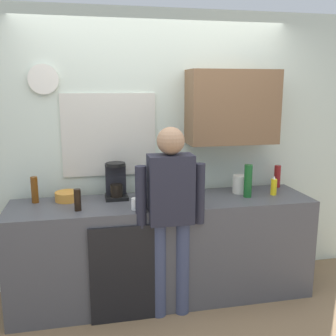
% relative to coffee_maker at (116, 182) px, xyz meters
% --- Properties ---
extents(ground_plane, '(8.00, 8.00, 0.00)m').
position_rel_coffee_maker_xyz_m(ground_plane, '(0.40, -0.47, -1.06)').
color(ground_plane, '#8C6D4C').
extents(kitchen_counter, '(2.67, 0.64, 0.92)m').
position_rel_coffee_maker_xyz_m(kitchen_counter, '(0.40, -0.17, -0.60)').
color(kitchen_counter, '#4C4C51').
rests_on(kitchen_counter, ground_plane).
extents(dishwasher_panel, '(0.56, 0.02, 0.82)m').
position_rel_coffee_maker_xyz_m(dishwasher_panel, '(0.01, -0.51, -0.65)').
color(dishwasher_panel, black).
rests_on(dishwasher_panel, ground_plane).
extents(back_wall_assembly, '(4.27, 0.42, 2.60)m').
position_rel_coffee_maker_xyz_m(back_wall_assembly, '(0.49, 0.22, 0.30)').
color(back_wall_assembly, silver).
rests_on(back_wall_assembly, ground_plane).
extents(coffee_maker, '(0.20, 0.20, 0.33)m').
position_rel_coffee_maker_xyz_m(coffee_maker, '(0.00, 0.00, 0.00)').
color(coffee_maker, black).
rests_on(coffee_maker, kitchen_counter).
extents(bottle_red_vinegar, '(0.06, 0.06, 0.22)m').
position_rel_coffee_maker_xyz_m(bottle_red_vinegar, '(1.61, 0.06, -0.04)').
color(bottle_red_vinegar, maroon).
rests_on(bottle_red_vinegar, kitchen_counter).
extents(bottle_green_wine, '(0.07, 0.07, 0.30)m').
position_rel_coffee_maker_xyz_m(bottle_green_wine, '(1.17, -0.21, 0.00)').
color(bottle_green_wine, '#195923').
rests_on(bottle_green_wine, kitchen_counter).
extents(bottle_dark_sauce, '(0.06, 0.06, 0.18)m').
position_rel_coffee_maker_xyz_m(bottle_dark_sauce, '(-0.33, -0.30, -0.06)').
color(bottle_dark_sauce, black).
rests_on(bottle_dark_sauce, kitchen_counter).
extents(bottle_amber_beer, '(0.06, 0.06, 0.23)m').
position_rel_coffee_maker_xyz_m(bottle_amber_beer, '(-0.70, -0.00, -0.03)').
color(bottle_amber_beer, brown).
rests_on(bottle_amber_beer, kitchen_counter).
extents(bottle_clear_soda, '(0.09, 0.09, 0.28)m').
position_rel_coffee_maker_xyz_m(bottle_clear_soda, '(0.56, -0.11, -0.01)').
color(bottle_clear_soda, '#2D8C33').
rests_on(bottle_clear_soda, kitchen_counter).
extents(cup_white_mug, '(0.08, 0.08, 0.10)m').
position_rel_coffee_maker_xyz_m(cup_white_mug, '(0.13, -0.37, -0.10)').
color(cup_white_mug, white).
rests_on(cup_white_mug, kitchen_counter).
extents(mixing_bowl, '(0.22, 0.22, 0.08)m').
position_rel_coffee_maker_xyz_m(mixing_bowl, '(-0.43, 0.00, -0.11)').
color(mixing_bowl, orange).
rests_on(mixing_bowl, kitchen_counter).
extents(dish_soap, '(0.06, 0.06, 0.18)m').
position_rel_coffee_maker_xyz_m(dish_soap, '(1.44, -0.20, -0.07)').
color(dish_soap, yellow).
rests_on(dish_soap, kitchen_counter).
extents(storage_canister, '(0.14, 0.14, 0.17)m').
position_rel_coffee_maker_xyz_m(storage_canister, '(1.16, -0.07, -0.06)').
color(storage_canister, silver).
rests_on(storage_canister, kitchen_counter).
extents(person_at_sink, '(0.57, 0.22, 1.60)m').
position_rel_coffee_maker_xyz_m(person_at_sink, '(0.40, -0.47, -0.12)').
color(person_at_sink, '#3F4766').
rests_on(person_at_sink, ground_plane).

